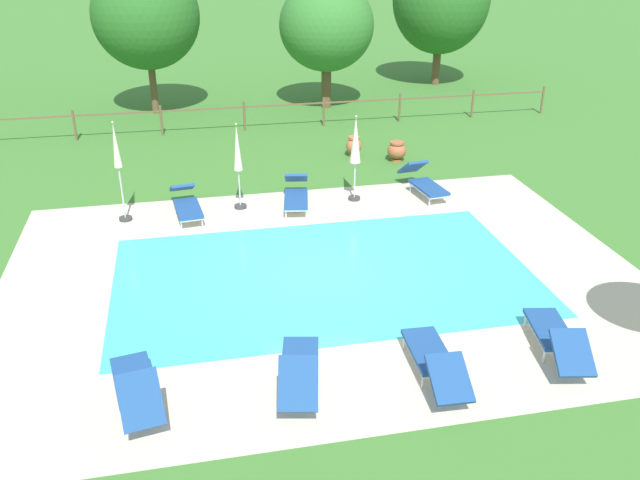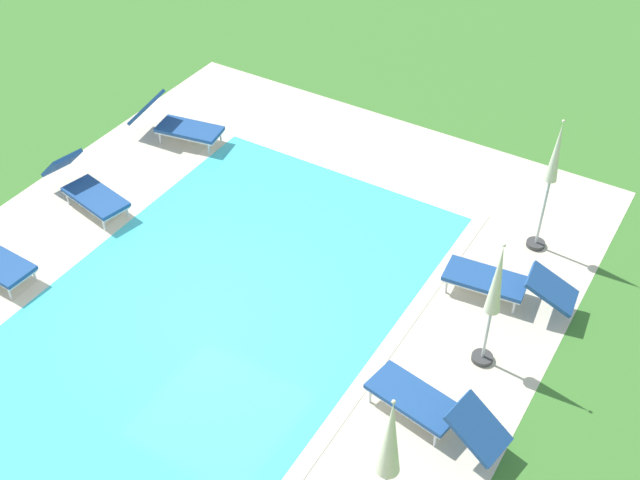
{
  "view_description": "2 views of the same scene",
  "coord_description": "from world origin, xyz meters",
  "px_view_note": "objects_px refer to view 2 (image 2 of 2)",
  "views": [
    {
      "loc": [
        -2.61,
        -12.18,
        6.83
      ],
      "look_at": [
        0.01,
        0.5,
        0.6
      ],
      "focal_mm": 37.6,
      "sensor_mm": 36.0,
      "label": 1
    },
    {
      "loc": [
        6.72,
        6.12,
        9.17
      ],
      "look_at": [
        -1.37,
        1.24,
        1.11
      ],
      "focal_mm": 45.53,
      "sensor_mm": 36.0,
      "label": 2
    }
  ],
  "objects_px": {
    "sun_lounger_north_mid": "(86,187)",
    "patio_umbrella_closed_row_mid_east": "(495,291)",
    "sun_lounger_south_near_corner": "(504,282)",
    "patio_umbrella_closed_row_mid_west": "(390,445)",
    "patio_umbrella_closed_row_east": "(552,170)",
    "sun_lounger_north_near_steps": "(432,407)",
    "sun_lounger_north_far": "(177,123)"
  },
  "relations": [
    {
      "from": "sun_lounger_north_far",
      "to": "patio_umbrella_closed_row_mid_west",
      "type": "relative_size",
      "value": 0.86
    },
    {
      "from": "sun_lounger_north_far",
      "to": "patio_umbrella_closed_row_mid_west",
      "type": "bearing_deg",
      "value": 54.41
    },
    {
      "from": "sun_lounger_south_near_corner",
      "to": "patio_umbrella_closed_row_mid_east",
      "type": "xyz_separation_m",
      "value": [
        1.38,
        0.24,
        1.07
      ]
    },
    {
      "from": "sun_lounger_north_near_steps",
      "to": "sun_lounger_north_mid",
      "type": "height_order",
      "value": "sun_lounger_north_mid"
    },
    {
      "from": "sun_lounger_north_far",
      "to": "sun_lounger_south_near_corner",
      "type": "xyz_separation_m",
      "value": [
        0.95,
        7.34,
        -0.03
      ]
    },
    {
      "from": "sun_lounger_north_near_steps",
      "to": "patio_umbrella_closed_row_east",
      "type": "height_order",
      "value": "patio_umbrella_closed_row_east"
    },
    {
      "from": "patio_umbrella_closed_row_east",
      "to": "sun_lounger_north_near_steps",
      "type": "bearing_deg",
      "value": 0.5
    },
    {
      "from": "sun_lounger_north_far",
      "to": "patio_umbrella_closed_row_mid_east",
      "type": "distance_m",
      "value": 7.99
    },
    {
      "from": "sun_lounger_north_far",
      "to": "sun_lounger_south_near_corner",
      "type": "relative_size",
      "value": 0.94
    },
    {
      "from": "sun_lounger_north_mid",
      "to": "patio_umbrella_closed_row_mid_east",
      "type": "height_order",
      "value": "patio_umbrella_closed_row_mid_east"
    },
    {
      "from": "sun_lounger_south_near_corner",
      "to": "patio_umbrella_closed_row_mid_east",
      "type": "height_order",
      "value": "patio_umbrella_closed_row_mid_east"
    },
    {
      "from": "patio_umbrella_closed_row_mid_east",
      "to": "patio_umbrella_closed_row_east",
      "type": "height_order",
      "value": "patio_umbrella_closed_row_east"
    },
    {
      "from": "sun_lounger_north_far",
      "to": "sun_lounger_south_near_corner",
      "type": "height_order",
      "value": "sun_lounger_north_far"
    },
    {
      "from": "sun_lounger_north_mid",
      "to": "patio_umbrella_closed_row_mid_east",
      "type": "xyz_separation_m",
      "value": [
        -0.21,
        7.63,
        1.04
      ]
    },
    {
      "from": "sun_lounger_north_near_steps",
      "to": "sun_lounger_north_far",
      "type": "distance_m",
      "value": 8.31
    },
    {
      "from": "sun_lounger_north_near_steps",
      "to": "patio_umbrella_closed_row_east",
      "type": "relative_size",
      "value": 0.83
    },
    {
      "from": "sun_lounger_north_far",
      "to": "patio_umbrella_closed_row_mid_west",
      "type": "xyz_separation_m",
      "value": [
        5.38,
        7.52,
        1.14
      ]
    },
    {
      "from": "patio_umbrella_closed_row_mid_west",
      "to": "patio_umbrella_closed_row_mid_east",
      "type": "distance_m",
      "value": 3.06
    },
    {
      "from": "sun_lounger_south_near_corner",
      "to": "patio_umbrella_closed_row_mid_east",
      "type": "bearing_deg",
      "value": 9.7
    },
    {
      "from": "sun_lounger_north_near_steps",
      "to": "sun_lounger_south_near_corner",
      "type": "xyz_separation_m",
      "value": [
        -2.83,
        -0.06,
        -0.01
      ]
    },
    {
      "from": "sun_lounger_north_far",
      "to": "patio_umbrella_closed_row_mid_west",
      "type": "distance_m",
      "value": 9.31
    },
    {
      "from": "sun_lounger_south_near_corner",
      "to": "patio_umbrella_closed_row_east",
      "type": "distance_m",
      "value": 1.97
    },
    {
      "from": "patio_umbrella_closed_row_mid_west",
      "to": "patio_umbrella_closed_row_mid_east",
      "type": "xyz_separation_m",
      "value": [
        -3.05,
        0.06,
        -0.1
      ]
    },
    {
      "from": "sun_lounger_north_near_steps",
      "to": "sun_lounger_north_far",
      "type": "relative_size",
      "value": 1.06
    },
    {
      "from": "sun_lounger_north_mid",
      "to": "sun_lounger_south_near_corner",
      "type": "distance_m",
      "value": 7.57
    },
    {
      "from": "sun_lounger_north_mid",
      "to": "patio_umbrella_closed_row_mid_west",
      "type": "bearing_deg",
      "value": 69.44
    },
    {
      "from": "sun_lounger_north_near_steps",
      "to": "patio_umbrella_closed_row_east",
      "type": "bearing_deg",
      "value": -179.5
    },
    {
      "from": "sun_lounger_north_near_steps",
      "to": "patio_umbrella_closed_row_mid_west",
      "type": "height_order",
      "value": "patio_umbrella_closed_row_mid_west"
    },
    {
      "from": "patio_umbrella_closed_row_mid_east",
      "to": "patio_umbrella_closed_row_mid_west",
      "type": "bearing_deg",
      "value": -1.05
    },
    {
      "from": "patio_umbrella_closed_row_mid_west",
      "to": "sun_lounger_north_near_steps",
      "type": "bearing_deg",
      "value": -175.91
    },
    {
      "from": "sun_lounger_north_mid",
      "to": "sun_lounger_south_near_corner",
      "type": "height_order",
      "value": "sun_lounger_north_mid"
    },
    {
      "from": "patio_umbrella_closed_row_east",
      "to": "sun_lounger_north_mid",
      "type": "bearing_deg",
      "value": -67.27
    }
  ]
}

